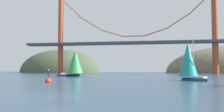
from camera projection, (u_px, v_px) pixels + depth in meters
ground_plane at (56, 96)px, 21.02m from camera, size 360.00×360.00×0.00m
headland_left at (60, 73)px, 163.12m from camera, size 57.60×44.00×32.41m
suspension_bridge at (134, 39)px, 115.53m from camera, size 113.39×6.00×40.51m
sailboat_teal_sail at (188, 60)px, 49.64m from camera, size 6.94×7.19×9.28m
sailboat_green_sail at (75, 62)px, 75.84m from camera, size 9.15×7.21×8.77m
channel_buoy at (48, 80)px, 42.42m from camera, size 1.10×1.10×2.64m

